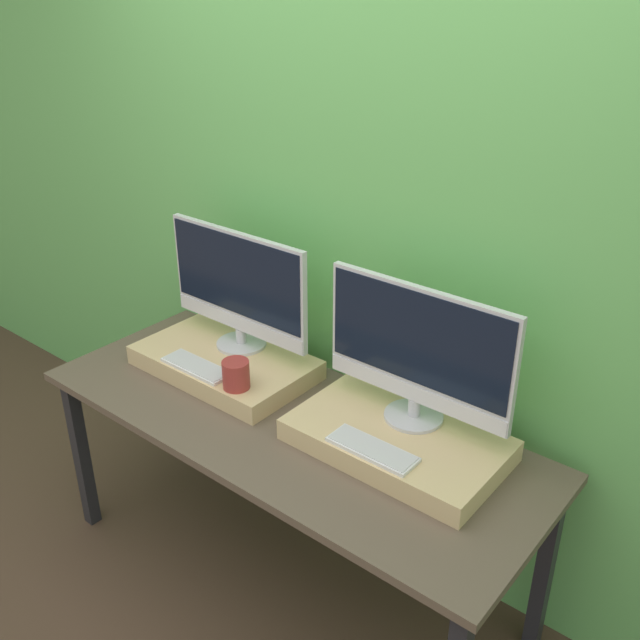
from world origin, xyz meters
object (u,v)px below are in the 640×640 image
(monitor_left, at_px, (238,286))
(monitor_right, at_px, (418,351))
(mug, at_px, (236,374))
(keyboard_right, at_px, (372,449))
(keyboard_left, at_px, (197,366))

(monitor_left, relative_size, monitor_right, 1.00)
(mug, xyz_separation_m, keyboard_right, (0.58, -0.00, -0.04))
(monitor_left, height_order, keyboard_right, monitor_left)
(keyboard_left, bearing_deg, mug, 0.00)
(monitor_left, height_order, monitor_right, same)
(monitor_left, xyz_separation_m, mug, (0.21, -0.23, -0.20))
(mug, bearing_deg, keyboard_right, -0.00)
(keyboard_left, distance_m, mug, 0.21)
(monitor_right, bearing_deg, keyboard_right, -90.00)
(mug, bearing_deg, monitor_left, 131.88)
(keyboard_left, bearing_deg, monitor_right, 16.32)
(monitor_left, distance_m, monitor_right, 0.78)
(keyboard_right, bearing_deg, mug, 180.00)
(mug, bearing_deg, monitor_right, 21.65)
(monitor_left, bearing_deg, mug, -48.12)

